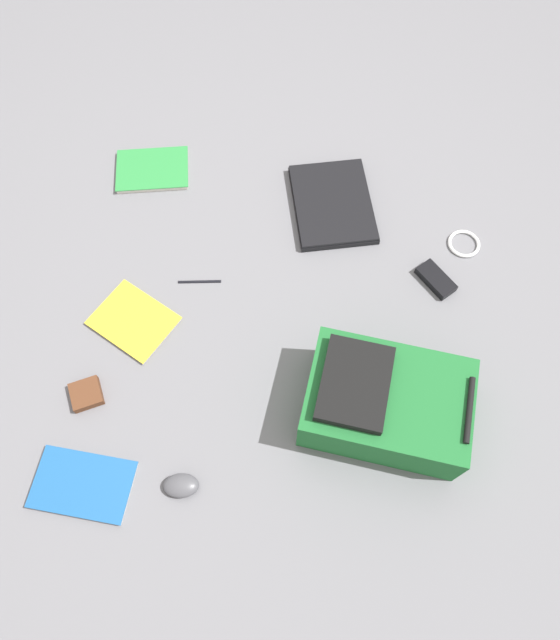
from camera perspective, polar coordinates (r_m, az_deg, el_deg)
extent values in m
plane|color=slate|center=(1.84, 0.20, 0.67)|extent=(4.20, 4.20, 0.00)
cube|color=#1E662D|center=(1.66, 10.26, -8.00)|extent=(0.39, 0.50, 0.18)
cube|color=black|center=(1.56, 7.30, -6.14)|extent=(0.27, 0.23, 0.03)
cylinder|color=black|center=(1.61, 17.95, -8.30)|extent=(0.18, 0.06, 0.02)
cube|color=black|center=(2.05, 5.12, 11.09)|extent=(0.37, 0.30, 0.02)
cube|color=black|center=(2.04, 5.16, 11.36)|extent=(0.36, 0.30, 0.01)
cube|color=silver|center=(1.88, -14.03, -0.11)|extent=(0.28, 0.29, 0.01)
cube|color=yellow|center=(1.87, -14.08, -0.02)|extent=(0.29, 0.30, 0.00)
cube|color=silver|center=(1.75, -18.57, -14.95)|extent=(0.21, 0.29, 0.02)
cube|color=#1E5999|center=(1.74, -18.67, -14.88)|extent=(0.22, 0.29, 0.00)
cube|color=silver|center=(2.18, -12.28, 14.05)|extent=(0.19, 0.26, 0.02)
cube|color=#2D8C3F|center=(2.17, -12.33, 14.21)|extent=(0.20, 0.26, 0.00)
ellipsoid|color=#4C4C51|center=(1.68, -9.59, -15.59)|extent=(0.07, 0.10, 0.04)
torus|color=silver|center=(2.05, 17.45, 7.10)|extent=(0.11, 0.11, 0.01)
cube|color=black|center=(1.94, 14.92, 3.83)|extent=(0.14, 0.13, 0.03)
cylinder|color=black|center=(1.90, -7.83, 3.77)|extent=(0.01, 0.14, 0.01)
cube|color=#59331E|center=(1.81, -18.33, -6.86)|extent=(0.11, 0.11, 0.03)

